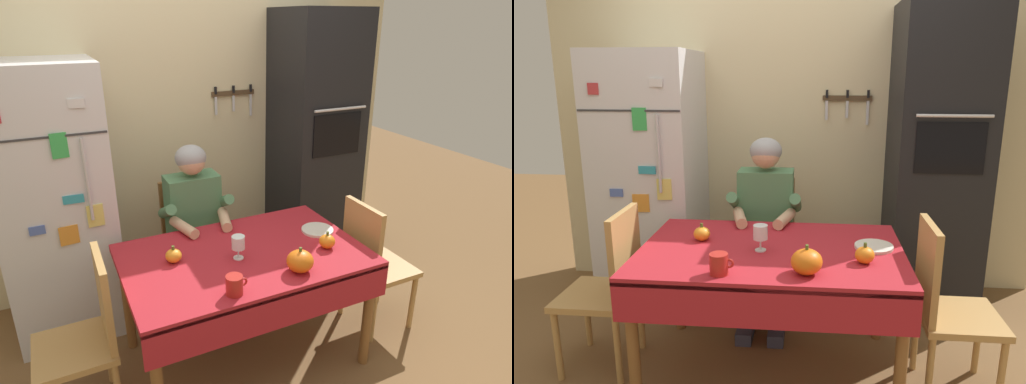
% 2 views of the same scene
% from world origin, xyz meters
% --- Properties ---
extents(ground_plane, '(10.00, 10.00, 0.00)m').
position_xyz_m(ground_plane, '(0.00, 0.00, 0.00)').
color(ground_plane, brown).
rests_on(ground_plane, ground).
extents(back_wall_assembly, '(3.70, 0.13, 2.60)m').
position_xyz_m(back_wall_assembly, '(0.05, 1.35, 1.30)').
color(back_wall_assembly, beige).
rests_on(back_wall_assembly, ground).
extents(refrigerator, '(0.68, 0.71, 1.80)m').
position_xyz_m(refrigerator, '(-0.95, 0.96, 0.90)').
color(refrigerator, silver).
rests_on(refrigerator, ground).
extents(wall_oven, '(0.60, 0.64, 2.10)m').
position_xyz_m(wall_oven, '(1.05, 1.00, 1.05)').
color(wall_oven, black).
rests_on(wall_oven, ground).
extents(dining_table, '(1.40, 0.90, 0.74)m').
position_xyz_m(dining_table, '(0.00, 0.08, 0.66)').
color(dining_table, brown).
rests_on(dining_table, ground).
extents(chair_behind_person, '(0.40, 0.40, 0.93)m').
position_xyz_m(chair_behind_person, '(-0.09, 0.87, 0.51)').
color(chair_behind_person, brown).
rests_on(chair_behind_person, ground).
extents(seated_person, '(0.47, 0.55, 1.25)m').
position_xyz_m(seated_person, '(-0.09, 0.68, 0.74)').
color(seated_person, '#38384C').
rests_on(seated_person, ground).
extents(chair_right_side, '(0.40, 0.40, 0.93)m').
position_xyz_m(chair_right_side, '(0.90, 0.01, 0.51)').
color(chair_right_side, tan).
rests_on(chair_right_side, ground).
extents(chair_left_side, '(0.40, 0.40, 0.93)m').
position_xyz_m(chair_left_side, '(-0.90, 0.07, 0.51)').
color(chair_left_side, tan).
rests_on(chair_left_side, ground).
extents(coffee_mug, '(0.12, 0.09, 0.10)m').
position_xyz_m(coffee_mug, '(-0.21, -0.25, 0.79)').
color(coffee_mug, '#B2231E').
rests_on(coffee_mug, dining_table).
extents(wine_glass, '(0.08, 0.08, 0.14)m').
position_xyz_m(wine_glass, '(-0.05, 0.06, 0.84)').
color(wine_glass, white).
rests_on(wine_glass, dining_table).
extents(pumpkin_large, '(0.09, 0.09, 0.10)m').
position_xyz_m(pumpkin_large, '(-0.40, 0.18, 0.78)').
color(pumpkin_large, orange).
rests_on(pumpkin_large, dining_table).
extents(pumpkin_medium, '(0.15, 0.15, 0.14)m').
position_xyz_m(pumpkin_medium, '(0.19, -0.21, 0.80)').
color(pumpkin_medium, orange).
rests_on(pumpkin_medium, dining_table).
extents(pumpkin_small, '(0.10, 0.10, 0.11)m').
position_xyz_m(pumpkin_small, '(0.48, -0.06, 0.78)').
color(pumpkin_small, orange).
rests_on(pumpkin_small, dining_table).
extents(serving_tray, '(0.21, 0.21, 0.02)m').
position_xyz_m(serving_tray, '(0.55, 0.15, 0.75)').
color(serving_tray, silver).
rests_on(serving_tray, dining_table).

